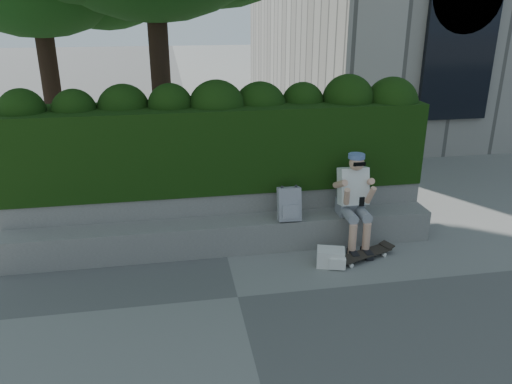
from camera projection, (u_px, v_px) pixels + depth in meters
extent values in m
plane|color=slate|center=(238.00, 297.00, 5.97)|extent=(80.00, 80.00, 0.00)
cube|color=gray|center=(225.00, 236.00, 7.04)|extent=(6.00, 0.45, 0.45)
cube|color=gray|center=(221.00, 213.00, 7.43)|extent=(6.00, 0.50, 0.75)
cube|color=black|center=(218.00, 146.00, 7.29)|extent=(6.00, 1.00, 1.20)
cylinder|color=black|center=(162.00, 97.00, 9.25)|extent=(0.36, 0.36, 3.37)
cylinder|color=black|center=(54.00, 105.00, 9.78)|extent=(0.35, 0.35, 2.88)
cube|color=gray|center=(350.00, 207.00, 7.18)|extent=(0.36, 0.26, 0.22)
cube|color=silver|center=(353.00, 186.00, 6.99)|extent=(0.40, 0.32, 0.55)
sphere|color=tan|center=(357.00, 163.00, 6.80)|extent=(0.21, 0.21, 0.21)
cylinder|color=#546C9B|center=(357.00, 156.00, 6.79)|extent=(0.23, 0.23, 0.06)
cube|color=black|center=(362.00, 202.00, 6.70)|extent=(0.07, 0.02, 0.13)
cylinder|color=tan|center=(352.00, 240.00, 6.86)|extent=(0.11, 0.11, 0.47)
cylinder|color=tan|center=(366.00, 239.00, 6.90)|extent=(0.11, 0.11, 0.47)
cube|color=black|center=(353.00, 255.00, 6.88)|extent=(0.10, 0.26, 0.10)
cube|color=black|center=(367.00, 253.00, 6.91)|extent=(0.10, 0.26, 0.10)
cube|color=black|center=(364.00, 254.00, 6.83)|extent=(0.88, 0.50, 0.02)
cylinder|color=silver|center=(351.00, 265.00, 6.63)|extent=(0.07, 0.05, 0.06)
cylinder|color=silver|center=(342.00, 260.00, 6.78)|extent=(0.07, 0.05, 0.06)
cylinder|color=silver|center=(384.00, 255.00, 6.92)|extent=(0.07, 0.05, 0.06)
cylinder|color=silver|center=(375.00, 249.00, 7.07)|extent=(0.07, 0.05, 0.06)
cube|color=#B7B8BD|center=(289.00, 204.00, 6.94)|extent=(0.32, 0.18, 0.47)
cube|color=white|center=(331.00, 257.00, 6.66)|extent=(0.42, 0.35, 0.23)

